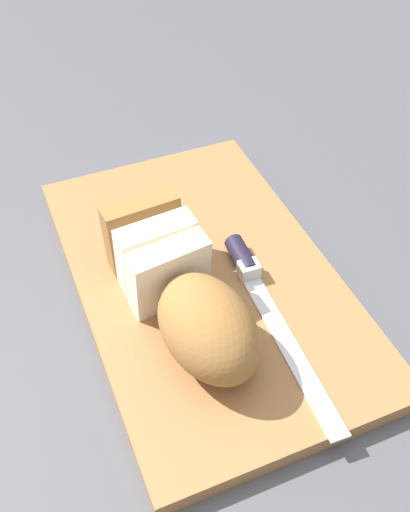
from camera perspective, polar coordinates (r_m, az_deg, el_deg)
ground_plane at (r=0.71m, az=0.00°, el=-2.92°), size 3.00×3.00×0.00m
cutting_board at (r=0.70m, az=0.00°, el=-2.34°), size 0.48×0.29×0.02m
bread_loaf at (r=0.62m, az=-1.81°, el=-3.92°), size 0.25×0.11×0.09m
bread_knife at (r=0.68m, az=4.78°, el=-2.38°), size 0.27×0.04×0.02m
crumb_near_knife at (r=0.67m, az=5.45°, el=-3.65°), size 0.00×0.00×0.00m
crumb_near_loaf at (r=0.65m, az=2.71°, el=-5.30°), size 0.01×0.01×0.01m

